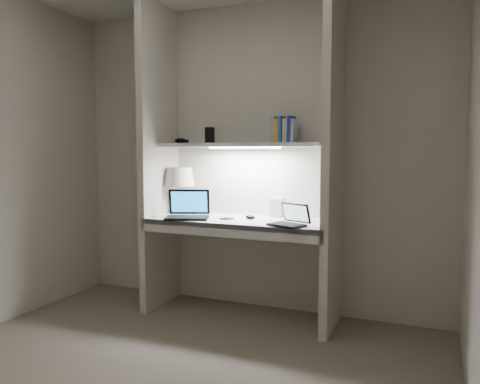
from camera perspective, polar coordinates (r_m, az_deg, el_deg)
The scene contains 17 objects.
back_wall at distance 3.89m, azimuth 1.52°, elevation 4.26°, with size 3.20×0.01×2.50m, color beige.
alcove_panel_left at distance 3.97m, azimuth -9.83°, elevation 4.21°, with size 0.06×0.55×2.50m, color beige.
alcove_panel_right at distance 3.42m, azimuth 11.33°, elevation 4.07°, with size 0.06×0.55×2.50m, color beige.
desk at distance 3.67m, azimuth -0.06°, elevation -3.61°, with size 1.40×0.55×0.04m, color white.
desk_apron at distance 3.44m, azimuth -1.74°, elevation -4.70°, with size 1.46×0.03×0.10m, color silver.
shelf at distance 3.72m, azimuth 0.51°, elevation 5.77°, with size 1.40×0.36×0.03m, color silver.
strip_light at distance 3.72m, azimuth 0.51°, elevation 5.43°, with size 0.60×0.04×0.01m, color white.
table_lamp at distance 4.03m, azimuth -7.39°, elevation 1.19°, with size 0.27×0.27×0.39m.
laptop_main at distance 3.74m, azimuth -6.37°, elevation -2.39°, with size 0.41×0.38×0.22m.
laptop_netbook at distance 3.35m, azimuth 6.11°, elevation -3.47°, with size 0.31×0.29×0.16m.
speaker at distance 3.79m, azimuth 4.52°, elevation -1.86°, with size 0.11×0.08×0.16m, color silver.
mouse at distance 3.66m, azimuth 1.25°, elevation -3.08°, with size 0.09×0.06×0.03m, color black.
cable_coil at distance 3.65m, azimuth -1.42°, elevation -3.25°, with size 0.09×0.09×0.01m, color black.
sticky_note at distance 3.79m, azimuth -6.90°, elevation -3.07°, with size 0.07×0.07×0.00m, color yellow.
book_row at distance 3.67m, azimuth 5.38°, elevation 7.50°, with size 0.19×0.14×0.20m.
shelf_box at distance 3.88m, azimuth -3.70°, elevation 6.91°, with size 0.08×0.05×0.13m, color black.
shelf_gadget at distance 4.07m, azimuth -7.25°, elevation 6.21°, with size 0.11×0.08×0.05m, color black.
Camera 1 is at (1.41, -2.12, 1.30)m, focal length 35.00 mm.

